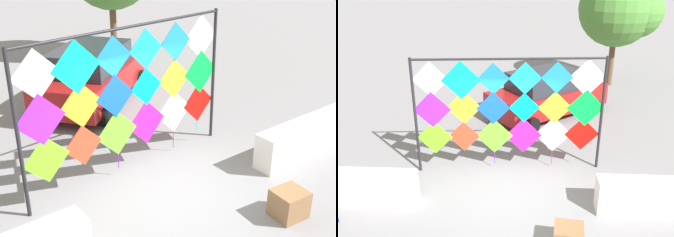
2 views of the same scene
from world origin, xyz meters
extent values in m
plane|color=gray|center=(0.00, 0.00, 0.00)|extent=(120.00, 120.00, 0.00)
cube|color=silver|center=(4.28, -0.30, 0.39)|extent=(4.57, 0.48, 0.78)
cylinder|color=#232328|center=(-2.32, 1.19, 1.51)|extent=(0.07, 0.07, 3.01)
cylinder|color=#232328|center=(2.34, 1.61, 1.51)|extent=(0.07, 0.07, 3.01)
cylinder|color=#232328|center=(0.01, 1.40, 2.96)|extent=(4.66, 0.48, 0.06)
cube|color=#73F423|center=(-1.88, 1.22, 0.95)|extent=(0.89, 0.09, 0.90)
cube|color=red|center=(-1.14, 1.30, 0.96)|extent=(0.81, 0.08, 0.81)
cube|color=#66CC2C|center=(-0.37, 1.37, 0.96)|extent=(0.94, 0.10, 0.94)
cylinder|color=#9A16E5|center=(-0.37, 1.38, 0.33)|extent=(0.02, 0.02, 0.32)
cube|color=#ED1BB1|center=(0.37, 1.45, 0.95)|extent=(0.95, 0.10, 0.95)
cube|color=white|center=(1.14, 1.52, 0.97)|extent=(0.95, 0.10, 0.95)
cylinder|color=#E5167D|center=(1.14, 1.53, 0.29)|extent=(0.02, 0.02, 0.42)
cube|color=red|center=(1.88, 1.58, 0.97)|extent=(0.90, 0.09, 0.91)
cylinder|color=#16DFE5|center=(1.88, 1.59, 0.38)|extent=(0.02, 0.02, 0.26)
cube|color=#9022ED|center=(-1.90, 1.22, 1.70)|extent=(0.93, 0.10, 0.94)
cube|color=gold|center=(-1.11, 1.30, 1.75)|extent=(0.86, 0.09, 0.86)
cube|color=blue|center=(-0.38, 1.35, 1.73)|extent=(0.84, 0.09, 0.85)
cube|color=#05D6D1|center=(0.38, 1.44, 1.72)|extent=(0.77, 0.08, 0.77)
cube|color=#9EDD27|center=(1.15, 1.52, 1.71)|extent=(0.85, 0.09, 0.86)
cylinder|color=#5D16E5|center=(1.15, 1.53, 1.06)|extent=(0.02, 0.02, 0.44)
cube|color=#0AF741|center=(1.93, 1.58, 1.69)|extent=(0.97, 0.10, 0.97)
cylinder|color=#E516B5|center=(1.93, 1.59, 1.06)|extent=(0.02, 0.02, 0.29)
cube|color=white|center=(-1.88, 1.23, 2.48)|extent=(0.88, 0.09, 0.88)
cylinder|color=#E51655|center=(-1.89, 1.24, 1.80)|extent=(0.02, 0.02, 0.49)
cube|color=#0BF3A7|center=(-1.15, 1.29, 2.45)|extent=(0.96, 0.10, 0.97)
cube|color=#1984CC|center=(-0.38, 1.36, 2.48)|extent=(0.79, 0.08, 0.79)
cube|color=#18C5F4|center=(0.39, 1.44, 2.48)|extent=(0.81, 0.08, 0.81)
cube|color=#1C8FF2|center=(1.16, 1.50, 2.49)|extent=(0.79, 0.08, 0.79)
cube|color=white|center=(1.90, 1.58, 2.47)|extent=(0.95, 0.10, 0.95)
cube|color=maroon|center=(1.19, 5.22, 0.66)|extent=(4.42, 4.02, 0.75)
cube|color=#282D38|center=(1.07, 5.13, 1.33)|extent=(2.83, 2.70, 0.60)
cylinder|color=black|center=(1.75, 6.81, 0.28)|extent=(0.58, 0.52, 0.56)
cylinder|color=black|center=(2.87, 5.40, 0.28)|extent=(0.58, 0.52, 0.56)
cylinder|color=black|center=(-0.49, 5.04, 0.28)|extent=(0.58, 0.52, 0.56)
cylinder|color=black|center=(0.63, 3.63, 0.28)|extent=(0.58, 0.52, 0.56)
cube|color=olive|center=(1.26, -1.56, 0.25)|extent=(0.60, 0.56, 0.50)
cylinder|color=brown|center=(4.14, 9.04, 1.18)|extent=(0.25, 0.25, 2.36)
camera|label=1|loc=(-4.24, -5.31, 4.69)|focal=47.01mm
camera|label=2|loc=(0.39, -7.22, 5.04)|focal=39.79mm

